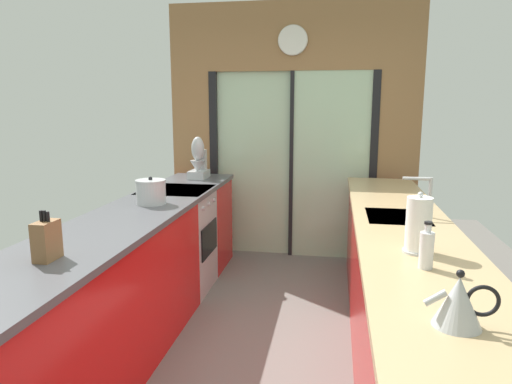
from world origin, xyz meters
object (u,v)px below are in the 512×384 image
stand_mixer (199,162)px  stock_pot (151,192)px  soap_bottle (427,249)px  paper_towel_roll (418,225)px  knife_block (47,240)px  kettle (459,302)px  oven_range (178,240)px

stand_mixer → stock_pot: bearing=-90.0°
stock_pot → soap_bottle: (1.78, -1.11, -0.00)m
stand_mixer → paper_towel_roll: stand_mixer is taller
knife_block → stand_mixer: bearing=90.0°
stock_pot → paper_towel_roll: (1.78, -0.87, 0.05)m
stand_mixer → kettle: 3.43m
kettle → stand_mixer: bearing=121.3°
oven_range → knife_block: bearing=-89.4°
stock_pot → paper_towel_roll: size_ratio=0.72×
oven_range → kettle: kettle is taller
stock_pot → kettle: (1.78, -1.68, -0.00)m
oven_range → kettle: 2.97m
oven_range → stand_mixer: (0.02, 0.64, 0.63)m
knife_block → stock_pot: 1.29m
kettle → paper_towel_roll: 0.81m
knife_block → soap_bottle: (1.78, 0.19, -0.01)m
oven_range → soap_bottle: (1.80, -1.72, 0.56)m
oven_range → stock_pot: 0.83m
stand_mixer → soap_bottle: stand_mixer is taller
oven_range → soap_bottle: 2.55m
stand_mixer → kettle: bearing=-58.7°
oven_range → stock_pot: (0.02, -0.61, 0.56)m
knife_block → paper_towel_roll: (1.78, 0.42, 0.04)m
stock_pot → kettle: 2.45m
stand_mixer → paper_towel_roll: size_ratio=1.34×
stand_mixer → soap_bottle: size_ratio=1.90×
kettle → stock_pot: bearing=136.6°
oven_range → soap_bottle: soap_bottle is taller
knife_block → kettle: knife_block is taller
oven_range → soap_bottle: size_ratio=4.16×
stand_mixer → paper_towel_roll: 2.77m
soap_bottle → kettle: bearing=-89.8°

